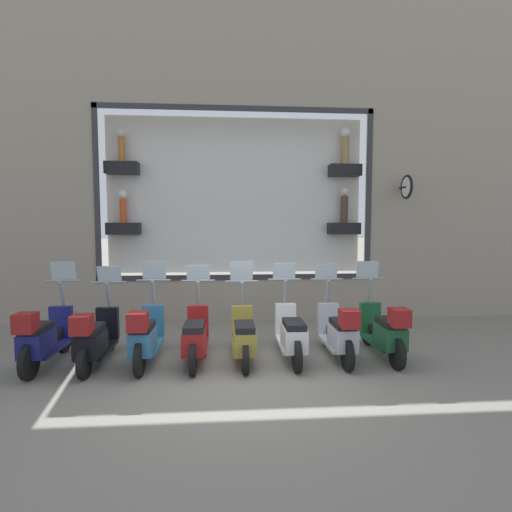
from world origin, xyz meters
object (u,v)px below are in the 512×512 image
scooter_silver_1 (339,333)px  scooter_black_6 (95,338)px  scooter_green_0 (385,331)px  scooter_white_2 (291,335)px  scooter_navy_7 (43,338)px  scooter_olive_3 (244,337)px  scooter_red_4 (195,337)px  scooter_teal_5 (146,336)px

scooter_silver_1 → scooter_black_6: 3.97m
scooter_green_0 → scooter_white_2: scooter_green_0 is taller
scooter_silver_1 → scooter_white_2: 0.80m
scooter_black_6 → scooter_navy_7: size_ratio=0.99×
scooter_white_2 → scooter_olive_3: bearing=90.2°
scooter_olive_3 → scooter_silver_1: bearing=-92.2°
scooter_olive_3 → scooter_navy_7: scooter_navy_7 is taller
scooter_black_6 → scooter_silver_1: bearing=-89.9°
scooter_olive_3 → scooter_black_6: size_ratio=1.00×
scooter_white_2 → scooter_navy_7: 3.97m
scooter_white_2 → scooter_black_6: 3.17m
scooter_red_4 → scooter_green_0: bearing=-91.1°
scooter_green_0 → scooter_navy_7: scooter_navy_7 is taller
scooter_black_6 → scooter_white_2: bearing=-88.8°
scooter_green_0 → scooter_red_4: 3.17m
scooter_red_4 → scooter_navy_7: (-0.05, 2.38, 0.06)m
scooter_green_0 → scooter_olive_3: 2.38m
scooter_white_2 → scooter_black_6: size_ratio=1.00×
scooter_teal_5 → scooter_navy_7: (0.00, 1.59, 0.01)m
scooter_red_4 → scooter_teal_5: scooter_teal_5 is taller
scooter_black_6 → scooter_teal_5: bearing=-89.3°
scooter_olive_3 → scooter_black_6: bearing=91.5°
scooter_black_6 → scooter_red_4: bearing=-87.7°
scooter_red_4 → scooter_teal_5: 0.80m
scooter_white_2 → scooter_teal_5: (-0.06, 2.38, 0.05)m
scooter_teal_5 → scooter_navy_7: 1.59m
scooter_teal_5 → scooter_red_4: bearing=-86.1°
scooter_white_2 → scooter_navy_7: scooter_navy_7 is taller
scooter_teal_5 → scooter_white_2: bearing=-88.6°
scooter_silver_1 → scooter_red_4: bearing=88.5°
scooter_olive_3 → scooter_red_4: bearing=89.9°
scooter_green_0 → scooter_black_6: 4.76m
scooter_white_2 → scooter_red_4: 1.59m
scooter_green_0 → scooter_red_4: bearing=88.9°
scooter_white_2 → scooter_navy_7: (-0.05, 3.97, 0.05)m
scooter_white_2 → scooter_olive_3: (-0.00, 0.79, -0.01)m
scooter_green_0 → scooter_teal_5: bearing=89.9°
scooter_white_2 → scooter_silver_1: bearing=-94.5°
scooter_green_0 → scooter_silver_1: 0.79m
scooter_silver_1 → scooter_navy_7: size_ratio=0.99×
scooter_red_4 → scooter_teal_5: (-0.05, 0.79, 0.05)m
scooter_white_2 → scooter_black_6: (-0.07, 3.17, 0.03)m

